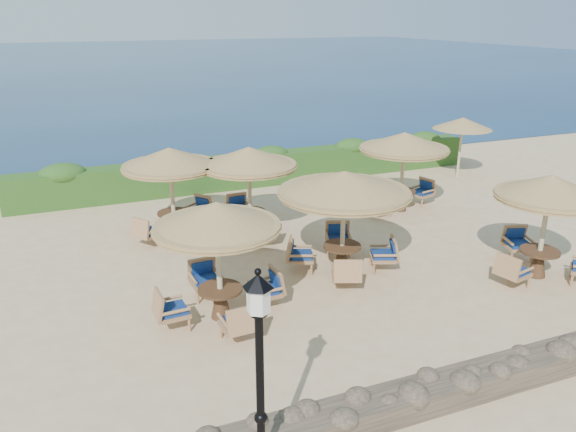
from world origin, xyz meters
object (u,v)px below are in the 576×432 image
at_px(cafe_set_2, 547,206).
at_px(cafe_set_0, 218,241).
at_px(lamp_post, 260,396).
at_px(cafe_set_5, 404,151).
at_px(cafe_set_3, 170,170).
at_px(cafe_set_4, 249,169).
at_px(extra_parasol, 463,124).
at_px(cafe_set_1, 344,199).

bearing_deg(cafe_set_2, cafe_set_0, 172.92).
height_order(lamp_post, cafe_set_2, lamp_post).
bearing_deg(cafe_set_5, cafe_set_0, -148.39).
relative_size(lamp_post, cafe_set_3, 1.19).
bearing_deg(cafe_set_4, cafe_set_2, -43.42).
relative_size(cafe_set_2, cafe_set_3, 0.98).
relative_size(cafe_set_2, cafe_set_5, 0.94).
xyz_separation_m(lamp_post, extra_parasol, (12.60, 12.00, 0.62)).
bearing_deg(cafe_set_3, cafe_set_2, -38.22).
distance_m(cafe_set_0, cafe_set_2, 8.00).
bearing_deg(extra_parasol, cafe_set_3, -170.42).
bearing_deg(extra_parasol, cafe_set_2, -115.55).
relative_size(cafe_set_3, cafe_set_5, 0.96).
height_order(cafe_set_1, cafe_set_2, same).
height_order(cafe_set_0, cafe_set_3, same).
relative_size(lamp_post, cafe_set_1, 1.00).
height_order(cafe_set_2, cafe_set_4, same).
height_order(extra_parasol, cafe_set_1, cafe_set_1).
height_order(cafe_set_3, cafe_set_4, same).
bearing_deg(cafe_set_4, cafe_set_3, 160.36).
distance_m(lamp_post, cafe_set_3, 10.04).
relative_size(cafe_set_0, cafe_set_3, 1.02).
height_order(cafe_set_0, cafe_set_1, same).
distance_m(cafe_set_0, cafe_set_5, 8.78).
bearing_deg(cafe_set_0, cafe_set_2, -7.08).
distance_m(extra_parasol, cafe_set_4, 10.11).
xyz_separation_m(cafe_set_4, cafe_set_5, (5.32, 0.11, 0.02)).
distance_m(cafe_set_0, cafe_set_1, 3.70).
xyz_separation_m(extra_parasol, cafe_set_3, (-11.85, -2.00, -0.16)).
relative_size(cafe_set_0, cafe_set_1, 0.85).
distance_m(cafe_set_0, cafe_set_4, 4.98).
bearing_deg(cafe_set_0, lamp_post, -98.68).
xyz_separation_m(extra_parasol, cafe_set_1, (-8.36, -6.11, -0.23)).
bearing_deg(cafe_set_1, cafe_set_3, 130.34).
relative_size(cafe_set_3, cafe_set_4, 0.99).
height_order(extra_parasol, cafe_set_2, cafe_set_2).
bearing_deg(lamp_post, cafe_set_3, 85.72).
relative_size(extra_parasol, cafe_set_2, 0.88).
relative_size(lamp_post, extra_parasol, 1.38).
bearing_deg(cafe_set_3, cafe_set_4, -19.64).
relative_size(cafe_set_1, cafe_set_4, 1.18).
bearing_deg(cafe_set_2, lamp_post, -156.50).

